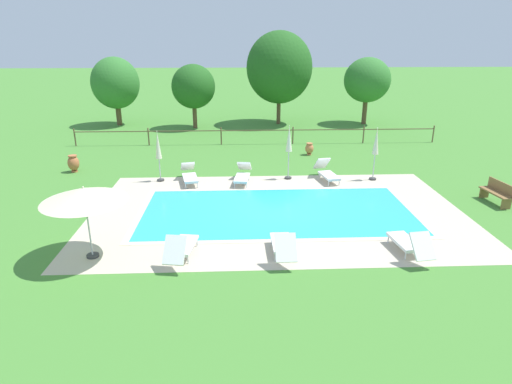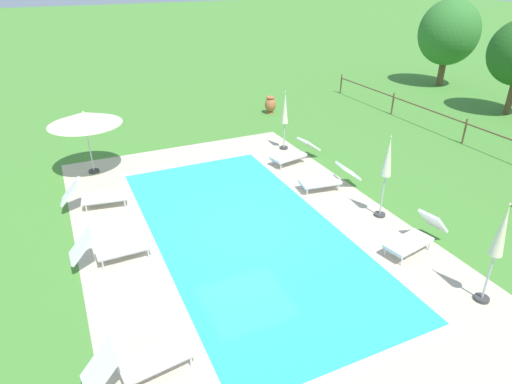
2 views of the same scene
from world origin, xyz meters
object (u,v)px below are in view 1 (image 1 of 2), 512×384
object	(u,v)px
patio_umbrella_closed_row_mid_west	(376,145)
terracotta_urn_near_fence	(309,148)
sun_lounger_south_mid	(410,243)
patio_umbrella_closed_deck_corner	(158,149)
tree_west_mid	(279,68)
sun_lounger_north_near_steps	(243,174)
tree_centre	(193,87)
sun_lounger_south_near_corner	(189,175)
patio_umbrella_closed_row_west	(289,143)
sun_lounger_north_mid	(283,244)
sun_lounger_north_end	(181,247)
terracotta_urn_by_tree	(73,163)
tree_east_mid	(115,83)
sun_lounger_north_far	(327,172)
tree_far_west	(367,80)
patio_umbrella_open_foreground	(84,195)
wooden_bench_lawn_side	(498,192)

from	to	relation	value
patio_umbrella_closed_row_mid_west	terracotta_urn_near_fence	bearing A→B (deg)	116.12
sun_lounger_south_mid	patio_umbrella_closed_deck_corner	distance (m)	11.43
sun_lounger_south_mid	tree_west_mid	distance (m)	21.24
sun_lounger_south_mid	patio_umbrella_closed_deck_corner	size ratio (longest dim) A/B	0.85
sun_lounger_north_near_steps	tree_centre	size ratio (longest dim) A/B	0.47
sun_lounger_south_near_corner	sun_lounger_south_mid	bearing A→B (deg)	-44.46
patio_umbrella_closed_row_west	terracotta_urn_near_fence	bearing A→B (deg)	68.44
sun_lounger_north_mid	patio_umbrella_closed_deck_corner	world-z (taller)	patio_umbrella_closed_deck_corner
sun_lounger_north_mid	patio_umbrella_closed_row_mid_west	size ratio (longest dim) A/B	0.78
patio_umbrella_closed_row_west	tree_west_mid	xyz separation A→B (m)	(0.79, 13.32, 2.37)
sun_lounger_north_mid	patio_umbrella_closed_deck_corner	bearing A→B (deg)	123.28
sun_lounger_south_mid	sun_lounger_north_end	bearing A→B (deg)	179.59
sun_lounger_south_near_corner	terracotta_urn_by_tree	distance (m)	6.06
tree_centre	tree_east_mid	world-z (taller)	tree_east_mid
sun_lounger_north_mid	sun_lounger_north_near_steps	bearing A→B (deg)	98.87
tree_centre	sun_lounger_north_far	bearing A→B (deg)	-60.14
sun_lounger_north_near_steps	tree_far_west	bearing A→B (deg)	55.27
tree_west_mid	sun_lounger_north_far	bearing A→B (deg)	-86.02
patio_umbrella_closed_row_mid_west	tree_far_west	world-z (taller)	tree_far_west
patio_umbrella_closed_row_west	tree_centre	xyz separation A→B (m)	(-5.34, 12.02, 1.20)
sun_lounger_north_end	sun_lounger_south_near_corner	world-z (taller)	sun_lounger_north_end
sun_lounger_south_mid	sun_lounger_north_near_steps	bearing A→B (deg)	124.70
sun_lounger_north_mid	patio_umbrella_open_foreground	distance (m)	5.89
sun_lounger_north_near_steps	terracotta_urn_near_fence	size ratio (longest dim) A/B	3.08
patio_umbrella_open_foreground	terracotta_urn_near_fence	world-z (taller)	patio_umbrella_open_foreground
terracotta_urn_near_fence	tree_east_mid	world-z (taller)	tree_east_mid
patio_umbrella_open_foreground	terracotta_urn_near_fence	xyz separation A→B (m)	(8.33, 11.41, -1.61)
tree_far_west	tree_centre	distance (m)	12.58
sun_lounger_south_mid	sun_lounger_north_mid	bearing A→B (deg)	178.95
terracotta_urn_near_fence	tree_far_west	xyz separation A→B (m)	(5.55, 8.80, 2.84)
sun_lounger_north_end	patio_umbrella_closed_deck_corner	distance (m)	7.68
patio_umbrella_closed_row_mid_west	wooden_bench_lawn_side	distance (m)	5.19
sun_lounger_north_mid	sun_lounger_south_mid	xyz separation A→B (m)	(3.80, -0.07, -0.00)
tree_west_mid	terracotta_urn_near_fence	bearing A→B (deg)	-84.57
tree_far_west	sun_lounger_north_far	bearing A→B (deg)	-112.36
sun_lounger_north_far	tree_west_mid	size ratio (longest dim) A/B	0.30
patio_umbrella_closed_deck_corner	terracotta_urn_near_fence	xyz separation A→B (m)	(7.49, 4.27, -1.15)
sun_lounger_north_near_steps	terracotta_urn_near_fence	world-z (taller)	sun_lounger_north_near_steps
sun_lounger_south_mid	tree_east_mid	distance (m)	25.16
sun_lounger_north_far	tree_east_mid	world-z (taller)	tree_east_mid
sun_lounger_south_mid	tree_east_mid	world-z (taller)	tree_east_mid
sun_lounger_north_mid	terracotta_urn_by_tree	xyz separation A→B (m)	(-9.24, 8.94, 0.05)
patio_umbrella_closed_row_mid_west	terracotta_urn_by_tree	xyz separation A→B (m)	(-14.12, 1.83, -1.19)
patio_umbrella_closed_deck_corner	tree_east_mid	distance (m)	14.48
sun_lounger_north_end	patio_umbrella_closed_deck_corner	bearing A→B (deg)	104.00
sun_lounger_north_end	sun_lounger_south_near_corner	bearing A→B (deg)	93.95
sun_lounger_south_near_corner	tree_far_west	size ratio (longest dim) A/B	0.43
patio_umbrella_closed_row_west	terracotta_urn_by_tree	size ratio (longest dim) A/B	2.99
sun_lounger_north_mid	sun_lounger_south_near_corner	xyz separation A→B (m)	(-3.48, 7.07, -0.02)
patio_umbrella_open_foreground	sun_lounger_north_end	bearing A→B (deg)	-4.85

